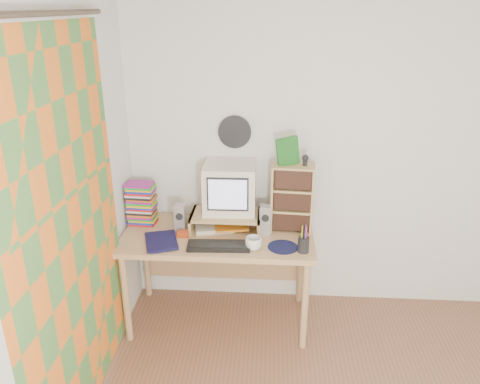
# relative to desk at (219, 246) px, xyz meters

# --- Properties ---
(back_wall) EXTENTS (3.50, 0.00, 3.50)m
(back_wall) POSITION_rel_desk_xyz_m (1.03, 0.31, 0.63)
(back_wall) COLOR white
(back_wall) RESTS_ON floor
(left_wall) EXTENTS (0.00, 3.50, 3.50)m
(left_wall) POSITION_rel_desk_xyz_m (-0.72, -1.44, 0.63)
(left_wall) COLOR white
(left_wall) RESTS_ON floor
(curtain) EXTENTS (0.00, 2.20, 2.20)m
(curtain) POSITION_rel_desk_xyz_m (-0.68, -0.96, 0.53)
(curtain) COLOR orange
(curtain) RESTS_ON left_wall
(wall_disc) EXTENTS (0.25, 0.02, 0.25)m
(wall_disc) POSITION_rel_desk_xyz_m (0.10, 0.29, 0.81)
(wall_disc) COLOR black
(wall_disc) RESTS_ON back_wall
(desk) EXTENTS (1.40, 0.70, 0.75)m
(desk) POSITION_rel_desk_xyz_m (0.00, 0.00, 0.00)
(desk) COLOR tan
(desk) RESTS_ON floor
(monitor_riser) EXTENTS (0.52, 0.30, 0.12)m
(monitor_riser) POSITION_rel_desk_xyz_m (0.05, 0.04, 0.23)
(monitor_riser) COLOR tan
(monitor_riser) RESTS_ON desk
(crt_monitor) EXTENTS (0.39, 0.39, 0.36)m
(crt_monitor) POSITION_rel_desk_xyz_m (0.08, 0.09, 0.44)
(crt_monitor) COLOR silver
(crt_monitor) RESTS_ON monitor_riser
(speaker_left) EXTENTS (0.08, 0.08, 0.21)m
(speaker_left) POSITION_rel_desk_xyz_m (-0.28, -0.03, 0.24)
(speaker_left) COLOR #A7A6AB
(speaker_left) RESTS_ON desk
(speaker_right) EXTENTS (0.09, 0.09, 0.22)m
(speaker_right) POSITION_rel_desk_xyz_m (0.35, -0.03, 0.24)
(speaker_right) COLOR #A7A6AB
(speaker_right) RESTS_ON desk
(keyboard) EXTENTS (0.44, 0.17, 0.03)m
(keyboard) POSITION_rel_desk_xyz_m (0.03, -0.28, 0.15)
(keyboard) COLOR black
(keyboard) RESTS_ON desk
(dvd_stack) EXTENTS (0.21, 0.15, 0.28)m
(dvd_stack) POSITION_rel_desk_xyz_m (-0.59, 0.08, 0.28)
(dvd_stack) COLOR brown
(dvd_stack) RESTS_ON desk
(cd_rack) EXTENTS (0.32, 0.19, 0.51)m
(cd_rack) POSITION_rel_desk_xyz_m (0.54, 0.05, 0.39)
(cd_rack) COLOR tan
(cd_rack) RESTS_ON desk
(mug) EXTENTS (0.12, 0.12, 0.09)m
(mug) POSITION_rel_desk_xyz_m (0.27, -0.28, 0.18)
(mug) COLOR white
(mug) RESTS_ON desk
(diary) EXTENTS (0.31, 0.27, 0.05)m
(diary) POSITION_rel_desk_xyz_m (-0.49, -0.26, 0.16)
(diary) COLOR #110F39
(diary) RESTS_ON desk
(mousepad) EXTENTS (0.27, 0.27, 0.00)m
(mousepad) POSITION_rel_desk_xyz_m (0.48, -0.24, 0.14)
(mousepad) COLOR black
(mousepad) RESTS_ON desk
(pen_cup) EXTENTS (0.10, 0.10, 0.15)m
(pen_cup) POSITION_rel_desk_xyz_m (0.61, -0.29, 0.21)
(pen_cup) COLOR black
(pen_cup) RESTS_ON desk
(papers) EXTENTS (0.32, 0.26, 0.04)m
(papers) POSITION_rel_desk_xyz_m (0.01, 0.02, 0.15)
(papers) COLOR silver
(papers) RESTS_ON desk
(red_box) EXTENTS (0.09, 0.06, 0.04)m
(red_box) POSITION_rel_desk_xyz_m (-0.25, -0.12, 0.16)
(red_box) COLOR #AA3512
(red_box) RESTS_ON desk
(game_box) EXTENTS (0.16, 0.08, 0.20)m
(game_box) POSITION_rel_desk_xyz_m (0.49, 0.06, 0.74)
(game_box) COLOR #1C621F
(game_box) RESTS_ON cd_rack
(webcam) EXTENTS (0.05, 0.05, 0.08)m
(webcam) POSITION_rel_desk_xyz_m (0.62, 0.05, 0.68)
(webcam) COLOR black
(webcam) RESTS_ON cd_rack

